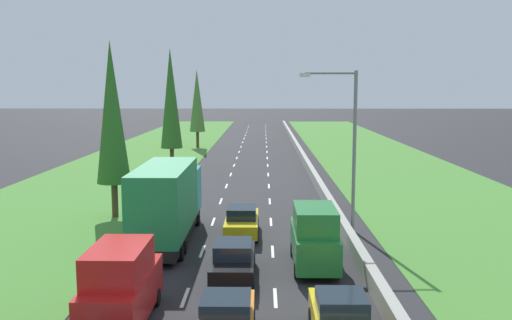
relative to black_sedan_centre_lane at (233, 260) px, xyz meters
name	(u,v)px	position (x,y,z in m)	size (l,w,h in m)	color
ground_plane	(252,162)	(-0.01, 36.85, -0.81)	(300.00, 300.00, 0.00)	#28282B
grass_verge_left	(137,161)	(-12.66, 36.85, -0.79)	(14.00, 140.00, 0.04)	#478433
grass_verge_right	(383,162)	(14.34, 36.85, -0.79)	(14.00, 140.00, 0.04)	#478433
median_barrier	(304,158)	(5.69, 36.85, -0.39)	(0.44, 120.00, 0.85)	#9E9B93
lane_markings	(252,162)	(-0.01, 36.85, -0.81)	(3.64, 116.00, 0.01)	white
black_sedan_centre_lane	(233,260)	(0.00, 0.00, 0.00)	(1.82, 4.50, 1.64)	black
red_van_left_lane	(121,285)	(-3.58, -4.55, 0.59)	(1.96, 4.90, 2.82)	red
green_box_truck_left_lane	(168,201)	(-3.70, 5.44, 1.37)	(2.46, 9.40, 4.18)	black
yellow_sedan_centre_lane	(242,221)	(0.10, 6.77, 0.00)	(1.82, 4.50, 1.64)	yellow
yellow_hatchback_right_lane	(340,318)	(3.71, -5.90, 0.02)	(1.74, 3.90, 1.72)	yellow
green_van_right_lane	(314,237)	(3.57, 1.55, 0.59)	(1.96, 4.90, 2.82)	#237A33
poplar_tree_second	(112,113)	(-8.01, 10.98, 5.70)	(2.07, 2.07, 10.92)	#4C3823
poplar_tree_third	(171,99)	(-7.69, 30.59, 6.17)	(2.10, 2.10, 11.87)	#4C3823
poplar_tree_fourth	(197,101)	(-7.55, 50.56, 5.46)	(2.06, 2.06, 10.45)	#4C3823
street_light_mast	(348,139)	(5.99, 7.87, 4.42)	(3.20, 0.28, 9.00)	gray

